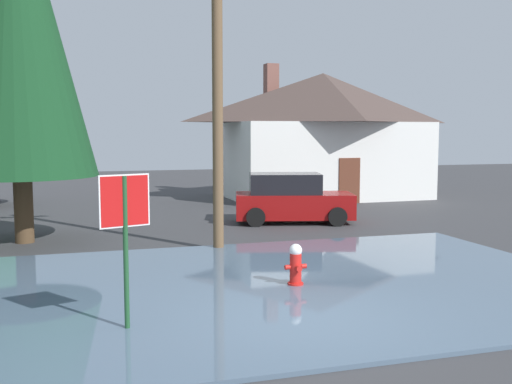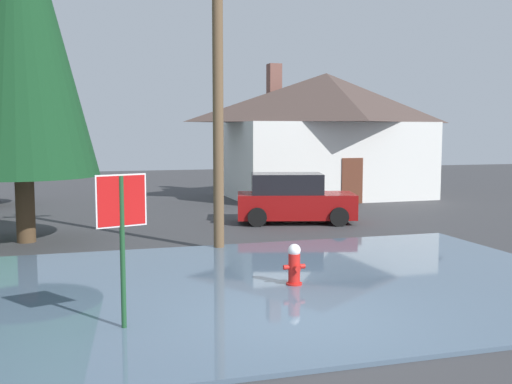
{
  "view_description": "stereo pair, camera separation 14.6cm",
  "coord_description": "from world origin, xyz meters",
  "px_view_note": "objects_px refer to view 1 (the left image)",
  "views": [
    {
      "loc": [
        -3.57,
        -8.94,
        3.13
      ],
      "look_at": [
        0.67,
        5.05,
        1.66
      ],
      "focal_mm": 41.92,
      "sensor_mm": 36.0,
      "label": 1
    },
    {
      "loc": [
        -3.43,
        -8.99,
        3.13
      ],
      "look_at": [
        0.67,
        5.05,
        1.66
      ],
      "focal_mm": 41.92,
      "sensor_mm": 36.0,
      "label": 2
    }
  ],
  "objects_px": {
    "house": "(323,133)",
    "pine_tree_short_left": "(16,21)",
    "fire_hydrant": "(296,266)",
    "utility_pole": "(217,85)",
    "parked_car": "(291,199)",
    "stop_sign_near": "(125,219)"
  },
  "relations": [
    {
      "from": "fire_hydrant",
      "to": "pine_tree_short_left",
      "type": "distance_m",
      "value": 10.57
    },
    {
      "from": "house",
      "to": "pine_tree_short_left",
      "type": "xyz_separation_m",
      "value": [
        -12.83,
        -8.65,
        3.1
      ]
    },
    {
      "from": "fire_hydrant",
      "to": "stop_sign_near",
      "type": "bearing_deg",
      "value": -153.34
    },
    {
      "from": "fire_hydrant",
      "to": "house",
      "type": "xyz_separation_m",
      "value": [
        7.21,
        15.54,
        2.63
      ]
    },
    {
      "from": "utility_pole",
      "to": "house",
      "type": "distance_m",
      "value": 13.76
    },
    {
      "from": "stop_sign_near",
      "to": "fire_hydrant",
      "type": "bearing_deg",
      "value": 26.66
    },
    {
      "from": "fire_hydrant",
      "to": "pine_tree_short_left",
      "type": "bearing_deg",
      "value": 129.19
    },
    {
      "from": "stop_sign_near",
      "to": "house",
      "type": "height_order",
      "value": "house"
    },
    {
      "from": "house",
      "to": "fire_hydrant",
      "type": "bearing_deg",
      "value": -114.9
    },
    {
      "from": "house",
      "to": "pine_tree_short_left",
      "type": "distance_m",
      "value": 15.78
    },
    {
      "from": "house",
      "to": "stop_sign_near",
      "type": "bearing_deg",
      "value": -121.73
    },
    {
      "from": "parked_car",
      "to": "pine_tree_short_left",
      "type": "distance_m",
      "value": 10.18
    },
    {
      "from": "utility_pole",
      "to": "pine_tree_short_left",
      "type": "relative_size",
      "value": 0.8
    },
    {
      "from": "fire_hydrant",
      "to": "utility_pole",
      "type": "bearing_deg",
      "value": 97.75
    },
    {
      "from": "utility_pole",
      "to": "pine_tree_short_left",
      "type": "bearing_deg",
      "value": 152.62
    },
    {
      "from": "house",
      "to": "pine_tree_short_left",
      "type": "bearing_deg",
      "value": -146.02
    },
    {
      "from": "pine_tree_short_left",
      "to": "house",
      "type": "bearing_deg",
      "value": 33.98
    },
    {
      "from": "stop_sign_near",
      "to": "utility_pole",
      "type": "distance_m",
      "value": 7.16
    },
    {
      "from": "fire_hydrant",
      "to": "utility_pole",
      "type": "relative_size",
      "value": 0.11
    },
    {
      "from": "house",
      "to": "parked_car",
      "type": "xyz_separation_m",
      "value": [
        -4.28,
        -7.33,
        -2.26
      ]
    },
    {
      "from": "utility_pole",
      "to": "parked_car",
      "type": "height_order",
      "value": "utility_pole"
    },
    {
      "from": "pine_tree_short_left",
      "to": "utility_pole",
      "type": "bearing_deg",
      "value": -27.38
    }
  ]
}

